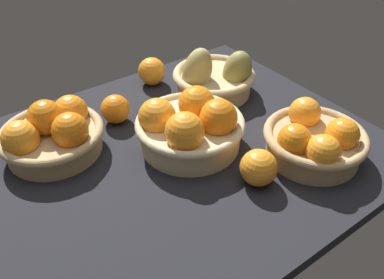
{
  "coord_description": "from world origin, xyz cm",
  "views": [
    {
      "loc": [
        37.92,
        56.13,
        57.91
      ],
      "look_at": [
        -0.3,
        3.12,
        7.0
      ],
      "focal_mm": 36.65,
      "sensor_mm": 36.0,
      "label": 1
    }
  ],
  "objects_px": {
    "basket_center": "(190,127)",
    "basket_near_left_pears": "(214,78)",
    "basket_near_right": "(53,133)",
    "loose_orange_front_gap": "(115,109)",
    "basket_far_left": "(314,140)",
    "loose_orange_back_gap": "(152,71)",
    "loose_orange_side_gap": "(259,168)"
  },
  "relations": [
    {
      "from": "basket_near_right",
      "to": "basket_near_left_pears",
      "type": "bearing_deg",
      "value": 178.72
    },
    {
      "from": "basket_near_right",
      "to": "loose_orange_front_gap",
      "type": "bearing_deg",
      "value": -171.93
    },
    {
      "from": "basket_far_left",
      "to": "loose_orange_front_gap",
      "type": "relative_size",
      "value": 3.13
    },
    {
      "from": "basket_near_left_pears",
      "to": "loose_orange_front_gap",
      "type": "bearing_deg",
      "value": -6.7
    },
    {
      "from": "basket_center",
      "to": "basket_near_right",
      "type": "bearing_deg",
      "value": -32.68
    },
    {
      "from": "loose_orange_front_gap",
      "to": "loose_orange_side_gap",
      "type": "distance_m",
      "value": 0.38
    },
    {
      "from": "basket_far_left",
      "to": "basket_near_left_pears",
      "type": "relative_size",
      "value": 0.99
    },
    {
      "from": "loose_orange_front_gap",
      "to": "basket_far_left",
      "type": "bearing_deg",
      "value": 127.47
    },
    {
      "from": "loose_orange_front_gap",
      "to": "loose_orange_side_gap",
      "type": "bearing_deg",
      "value": 110.24
    },
    {
      "from": "basket_center",
      "to": "loose_orange_front_gap",
      "type": "bearing_deg",
      "value": -63.83
    },
    {
      "from": "loose_orange_front_gap",
      "to": "loose_orange_back_gap",
      "type": "distance_m",
      "value": 0.2
    },
    {
      "from": "basket_near_right",
      "to": "basket_near_left_pears",
      "type": "distance_m",
      "value": 0.43
    },
    {
      "from": "basket_center",
      "to": "loose_orange_side_gap",
      "type": "height_order",
      "value": "basket_center"
    },
    {
      "from": "basket_center",
      "to": "basket_far_left",
      "type": "distance_m",
      "value": 0.26
    },
    {
      "from": "basket_near_right",
      "to": "basket_far_left",
      "type": "height_order",
      "value": "basket_near_right"
    },
    {
      "from": "basket_near_right",
      "to": "basket_far_left",
      "type": "relative_size",
      "value": 1.02
    },
    {
      "from": "basket_near_left_pears",
      "to": "loose_orange_front_gap",
      "type": "height_order",
      "value": "basket_near_left_pears"
    },
    {
      "from": "basket_center",
      "to": "loose_orange_back_gap",
      "type": "bearing_deg",
      "value": -104.8
    },
    {
      "from": "basket_near_right",
      "to": "loose_orange_side_gap",
      "type": "bearing_deg",
      "value": 131.17
    },
    {
      "from": "basket_near_right",
      "to": "basket_far_left",
      "type": "xyz_separation_m",
      "value": [
        -0.44,
        0.34,
        -0.0
      ]
    },
    {
      "from": "loose_orange_back_gap",
      "to": "loose_orange_side_gap",
      "type": "xyz_separation_m",
      "value": [
        0.04,
        0.46,
        -0.0
      ]
    },
    {
      "from": "basket_center",
      "to": "loose_orange_back_gap",
      "type": "relative_size",
      "value": 3.18
    },
    {
      "from": "loose_orange_front_gap",
      "to": "basket_near_right",
      "type": "bearing_deg",
      "value": 8.07
    },
    {
      "from": "basket_far_left",
      "to": "basket_near_left_pears",
      "type": "height_order",
      "value": "basket_near_left_pears"
    },
    {
      "from": "basket_far_left",
      "to": "basket_near_right",
      "type": "bearing_deg",
      "value": -37.94
    },
    {
      "from": "basket_center",
      "to": "basket_near_left_pears",
      "type": "bearing_deg",
      "value": -140.97
    },
    {
      "from": "basket_center",
      "to": "loose_orange_back_gap",
      "type": "height_order",
      "value": "basket_center"
    },
    {
      "from": "loose_orange_side_gap",
      "to": "loose_orange_front_gap",
      "type": "bearing_deg",
      "value": -69.76
    },
    {
      "from": "basket_center",
      "to": "basket_near_left_pears",
      "type": "height_order",
      "value": "basket_near_left_pears"
    },
    {
      "from": "loose_orange_front_gap",
      "to": "loose_orange_side_gap",
      "type": "height_order",
      "value": "loose_orange_side_gap"
    },
    {
      "from": "basket_near_right",
      "to": "loose_orange_front_gap",
      "type": "height_order",
      "value": "basket_near_right"
    },
    {
      "from": "basket_near_left_pears",
      "to": "loose_orange_back_gap",
      "type": "bearing_deg",
      "value": -52.16
    }
  ]
}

